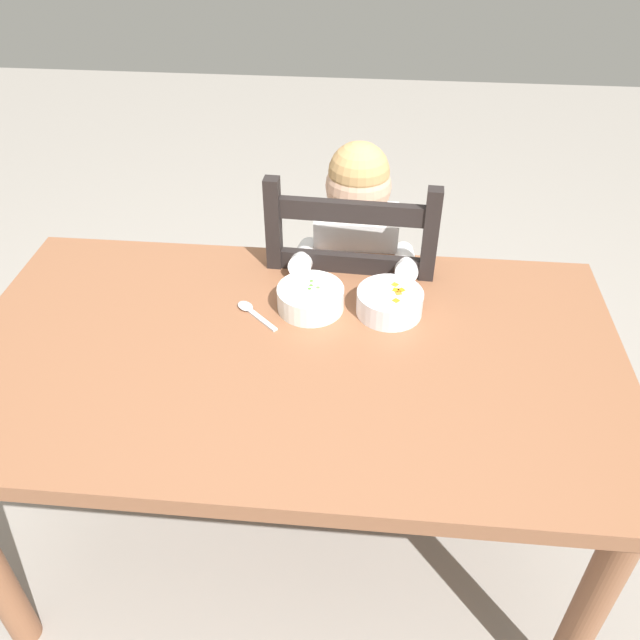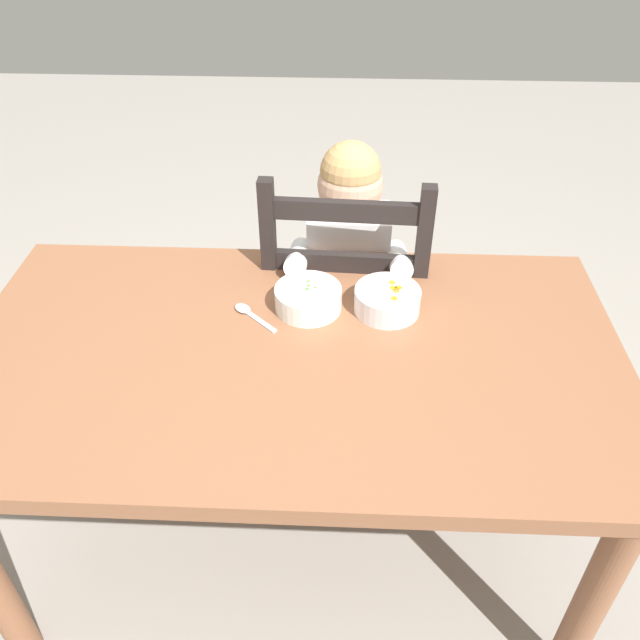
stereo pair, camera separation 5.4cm
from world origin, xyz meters
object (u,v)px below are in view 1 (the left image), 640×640
dining_chair (352,313)px  bowl_of_carrots (390,302)px  bowl_of_peas (311,298)px  child_figure (355,263)px  spoon (250,310)px  dining_table (292,383)px

dining_chair → bowl_of_carrots: 0.42m
dining_chair → bowl_of_peas: dining_chair is taller
bowl_of_peas → bowl_of_carrots: bearing=-0.0°
bowl_of_carrots → child_figure: bearing=107.4°
dining_chair → bowl_of_peas: size_ratio=6.14×
dining_chair → child_figure: (0.00, -0.01, 0.18)m
dining_chair → child_figure: size_ratio=0.97×
bowl_of_carrots → spoon: 0.32m
child_figure → spoon: 0.40m
dining_table → child_figure: child_figure is taller
dining_chair → bowl_of_carrots: dining_chair is taller
bowl_of_peas → dining_chair: bearing=73.5°
child_figure → bowl_of_carrots: child_figure is taller
child_figure → dining_table: bearing=-104.8°
bowl_of_peas → spoon: size_ratio=1.36×
dining_table → child_figure: size_ratio=1.46×
dining_chair → bowl_of_carrots: size_ratio=6.25×
bowl_of_carrots → bowl_of_peas: bearing=180.0°
dining_table → dining_chair: bearing=75.7°
child_figure → spoon: size_ratio=8.64×
dining_chair → dining_table: bearing=-104.3°
bowl_of_peas → spoon: bowl_of_peas is taller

